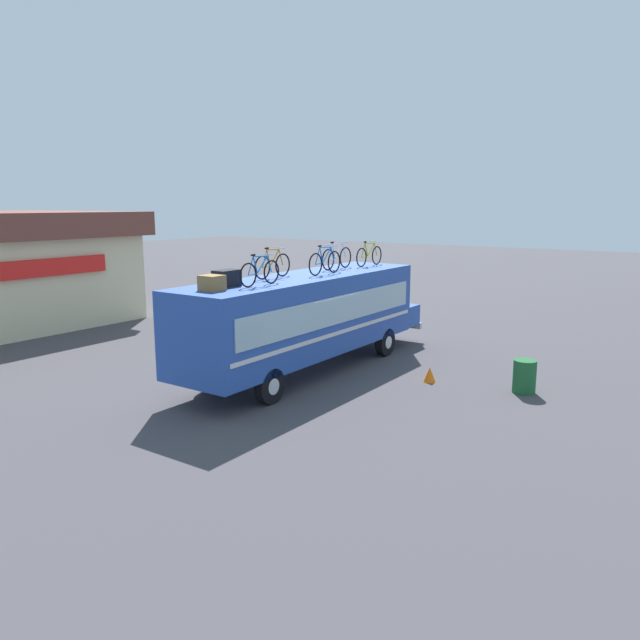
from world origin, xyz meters
name	(u,v)px	position (x,y,z in m)	size (l,w,h in m)	color
ground_plane	(305,372)	(0.00, 0.00, 0.00)	(120.00, 120.00, 0.00)	#423F44
bus	(308,314)	(0.18, 0.00, 1.83)	(11.07, 2.48, 3.07)	#23479E
luggage_bag_1	(212,283)	(-4.00, -0.01, 3.27)	(0.49, 0.56, 0.39)	olive
luggage_bag_2	(227,278)	(-3.21, 0.22, 3.29)	(0.72, 0.45, 0.45)	black
rooftop_bicycle_1	(260,272)	(-2.57, -0.40, 3.44)	(1.63, 0.44, 0.88)	black
rooftop_bicycle_2	(273,265)	(-1.03, 0.41, 3.46)	(1.66, 0.44, 0.93)	black
rooftop_bicycle_3	(325,262)	(0.66, -0.32, 3.46)	(1.74, 0.44, 0.93)	black
rooftop_bicycle_4	(337,257)	(2.19, 0.23, 3.46)	(1.79, 0.44, 0.95)	black
rooftop_bicycle_5	(369,255)	(3.76, -0.13, 3.44)	(1.76, 0.44, 0.90)	black
trash_bin	(524,376)	(1.77, -6.36, 0.47)	(0.64, 0.64, 0.94)	#1E592D
traffic_cone	(430,375)	(1.24, -3.73, 0.23)	(0.37, 0.37, 0.45)	orange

